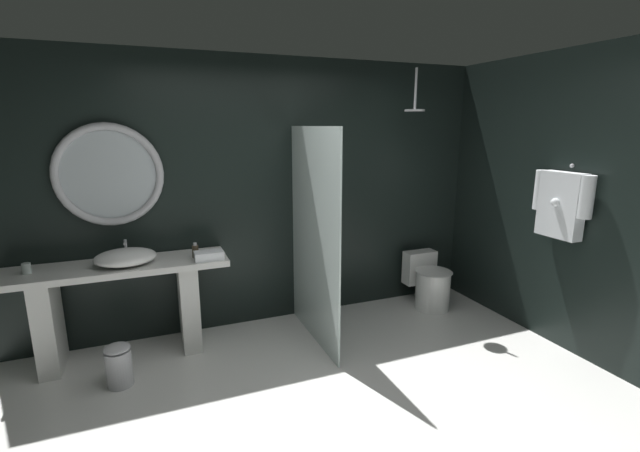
# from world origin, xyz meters

# --- Properties ---
(ground_plane) EXTENTS (5.76, 5.76, 0.00)m
(ground_plane) POSITION_xyz_m (0.00, 0.00, 0.00)
(ground_plane) COLOR silver
(back_wall_panel) EXTENTS (4.80, 0.10, 2.60)m
(back_wall_panel) POSITION_xyz_m (0.00, 1.90, 1.30)
(back_wall_panel) COLOR black
(back_wall_panel) RESTS_ON ground_plane
(side_wall_right) EXTENTS (0.10, 2.47, 2.60)m
(side_wall_right) POSITION_xyz_m (2.35, 0.76, 1.30)
(side_wall_right) COLOR black
(side_wall_right) RESTS_ON ground_plane
(vanity_counter) EXTENTS (1.79, 0.50, 0.83)m
(vanity_counter) POSITION_xyz_m (-1.36, 1.58, 0.52)
(vanity_counter) COLOR silver
(vanity_counter) RESTS_ON ground_plane
(vessel_sink) EXTENTS (0.49, 0.40, 0.17)m
(vessel_sink) POSITION_xyz_m (-1.29, 1.54, 0.90)
(vessel_sink) COLOR white
(vessel_sink) RESTS_ON vanity_counter
(tumbler_cup) EXTENTS (0.06, 0.06, 0.08)m
(tumbler_cup) POSITION_xyz_m (-2.00, 1.59, 0.88)
(tumbler_cup) COLOR silver
(tumbler_cup) RESTS_ON vanity_counter
(soap_dispenser) EXTENTS (0.06, 0.06, 0.13)m
(soap_dispenser) POSITION_xyz_m (-0.73, 1.54, 0.89)
(soap_dispenser) COLOR #3D3323
(soap_dispenser) RESTS_ON vanity_counter
(round_wall_mirror) EXTENTS (0.87, 0.07, 0.87)m
(round_wall_mirror) POSITION_xyz_m (-1.36, 1.81, 1.55)
(round_wall_mirror) COLOR #B7B7BC
(shower_glass_panel) EXTENTS (0.02, 1.15, 1.96)m
(shower_glass_panel) POSITION_xyz_m (0.28, 1.28, 0.98)
(shower_glass_panel) COLOR silver
(shower_glass_panel) RESTS_ON ground_plane
(rain_shower_head) EXTENTS (0.20, 0.20, 0.41)m
(rain_shower_head) POSITION_xyz_m (1.41, 1.47, 2.15)
(rain_shower_head) COLOR #B7B7BC
(hanging_bathrobe) EXTENTS (0.20, 0.55, 0.63)m
(hanging_bathrobe) POSITION_xyz_m (2.21, 0.38, 1.33)
(hanging_bathrobe) COLOR #B7B7BC
(toilet) EXTENTS (0.39, 0.56, 0.58)m
(toilet) POSITION_xyz_m (1.72, 1.49, 0.27)
(toilet) COLOR white
(toilet) RESTS_ON ground_plane
(waste_bin) EXTENTS (0.19, 0.19, 0.34)m
(waste_bin) POSITION_xyz_m (-1.39, 1.11, 0.17)
(waste_bin) COLOR #B7B7BC
(waste_bin) RESTS_ON ground_plane
(folded_hand_towel) EXTENTS (0.24, 0.14, 0.07)m
(folded_hand_towel) POSITION_xyz_m (-0.63, 1.43, 0.87)
(folded_hand_towel) COLOR white
(folded_hand_towel) RESTS_ON vanity_counter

